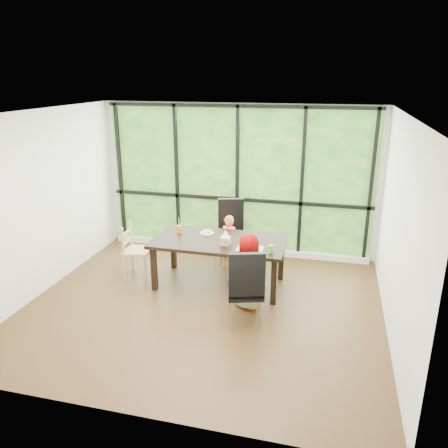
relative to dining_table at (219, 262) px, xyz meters
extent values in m
plane|color=black|center=(-0.05, -0.72, -0.38)|extent=(5.00, 5.00, 0.00)
plane|color=silver|center=(-0.05, 1.53, 0.98)|extent=(5.00, 0.00, 5.00)
cube|color=#1B4617|center=(-0.05, 1.51, 0.98)|extent=(4.80, 0.02, 2.65)
cube|color=silver|center=(-0.05, 1.43, -0.33)|extent=(4.80, 0.12, 0.10)
cube|color=black|center=(0.00, 0.00, 0.00)|extent=(2.10, 1.19, 0.75)
cube|color=black|center=(-0.05, 1.01, 0.17)|extent=(0.57, 0.57, 1.08)
cube|color=black|center=(0.62, -1.02, 0.17)|extent=(0.57, 0.57, 1.08)
cube|color=tan|center=(-1.36, -0.03, 0.08)|extent=(0.44, 0.46, 0.90)
imported|color=orange|center=(0.00, 0.63, 0.09)|extent=(0.39, 0.30, 0.94)
imported|color=gray|center=(0.60, -0.59, 0.17)|extent=(0.62, 0.52, 1.09)
cube|color=tan|center=(0.53, -0.24, 0.38)|extent=(0.39, 0.28, 0.01)
cylinder|color=white|center=(-0.27, 0.24, 0.38)|extent=(0.22, 0.22, 0.01)
cylinder|color=white|center=(0.53, -0.25, 0.38)|extent=(0.24, 0.24, 0.01)
cylinder|color=orange|center=(-0.71, 0.18, 0.43)|extent=(0.07, 0.07, 0.12)
cylinder|color=#47C61F|center=(0.84, -0.32, 0.43)|extent=(0.07, 0.07, 0.11)
cube|color=tan|center=(0.14, -0.17, 0.44)|extent=(0.14, 0.14, 0.12)
cylinder|color=white|center=(-0.71, 0.18, 0.53)|extent=(0.01, 0.04, 0.20)
cylinder|color=pink|center=(0.84, -0.32, 0.53)|extent=(0.01, 0.04, 0.20)
cone|color=white|center=(0.14, -0.17, 0.55)|extent=(0.12, 0.12, 0.11)
camera|label=1|loc=(1.63, -6.17, 2.79)|focal=35.62mm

